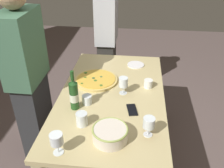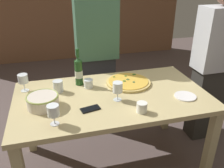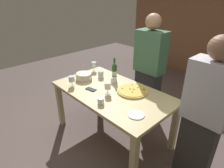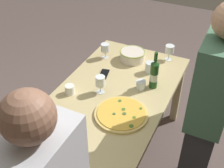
{
  "view_description": "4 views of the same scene",
  "coord_description": "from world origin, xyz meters",
  "px_view_note": "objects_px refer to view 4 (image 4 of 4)",
  "views": [
    {
      "loc": [
        -1.76,
        -0.2,
        1.93
      ],
      "look_at": [
        0.0,
        0.0,
        0.85
      ],
      "focal_mm": 39.15,
      "sensor_mm": 36.0,
      "label": 1
    },
    {
      "loc": [
        -0.45,
        -1.69,
        1.7
      ],
      "look_at": [
        0.0,
        0.0,
        0.85
      ],
      "focal_mm": 38.09,
      "sensor_mm": 36.0,
      "label": 2
    },
    {
      "loc": [
        1.59,
        -1.5,
        1.93
      ],
      "look_at": [
        0.0,
        0.0,
        0.85
      ],
      "focal_mm": 30.25,
      "sensor_mm": 36.0,
      "label": 3
    },
    {
      "loc": [
        1.67,
        0.8,
        2.24
      ],
      "look_at": [
        0.0,
        0.0,
        0.85
      ],
      "focal_mm": 46.57,
      "sensor_mm": 36.0,
      "label": 4
    }
  ],
  "objects_px": {
    "serving_bowl": "(132,55)",
    "wine_glass_near_pizza": "(105,48)",
    "pizza": "(121,114)",
    "side_plate": "(52,132)",
    "wine_glass_by_bottle": "(170,50)",
    "dining_table": "(112,102)",
    "person_host": "(207,115)",
    "cup_amber": "(141,85)",
    "cell_phone": "(104,74)",
    "wine_bottle": "(154,74)",
    "cup_ceramic": "(70,89)",
    "cup_spare": "(150,67)",
    "wine_glass_far_left": "(100,82)"
  },
  "relations": [
    {
      "from": "serving_bowl",
      "to": "wine_glass_near_pizza",
      "type": "xyz_separation_m",
      "value": [
        0.07,
        -0.25,
        0.05
      ]
    },
    {
      "from": "pizza",
      "to": "side_plate",
      "type": "bearing_deg",
      "value": -44.31
    },
    {
      "from": "wine_glass_by_bottle",
      "to": "serving_bowl",
      "type": "bearing_deg",
      "value": -63.77
    },
    {
      "from": "dining_table",
      "to": "person_host",
      "type": "bearing_deg",
      "value": 87.91
    },
    {
      "from": "wine_glass_near_pizza",
      "to": "cup_amber",
      "type": "distance_m",
      "value": 0.59
    },
    {
      "from": "cell_phone",
      "to": "wine_bottle",
      "type": "bearing_deg",
      "value": 170.06
    },
    {
      "from": "wine_glass_near_pizza",
      "to": "person_host",
      "type": "distance_m",
      "value": 1.17
    },
    {
      "from": "wine_glass_by_bottle",
      "to": "side_plate",
      "type": "height_order",
      "value": "wine_glass_by_bottle"
    },
    {
      "from": "serving_bowl",
      "to": "cup_ceramic",
      "type": "xyz_separation_m",
      "value": [
        0.7,
        -0.26,
        -0.01
      ]
    },
    {
      "from": "dining_table",
      "to": "serving_bowl",
      "type": "bearing_deg",
      "value": -174.81
    },
    {
      "from": "cup_ceramic",
      "to": "cup_spare",
      "type": "xyz_separation_m",
      "value": [
        -0.57,
        0.48,
        0.01
      ]
    },
    {
      "from": "serving_bowl",
      "to": "wine_bottle",
      "type": "height_order",
      "value": "wine_bottle"
    },
    {
      "from": "wine_glass_far_left",
      "to": "side_plate",
      "type": "relative_size",
      "value": 0.87
    },
    {
      "from": "cup_spare",
      "to": "wine_glass_far_left",
      "type": "bearing_deg",
      "value": -30.59
    },
    {
      "from": "cup_ceramic",
      "to": "cell_phone",
      "type": "relative_size",
      "value": 0.54
    },
    {
      "from": "pizza",
      "to": "serving_bowl",
      "type": "xyz_separation_m",
      "value": [
        -0.75,
        -0.22,
        0.04
      ]
    },
    {
      "from": "serving_bowl",
      "to": "wine_glass_near_pizza",
      "type": "height_order",
      "value": "wine_glass_near_pizza"
    },
    {
      "from": "wine_glass_by_bottle",
      "to": "cup_ceramic",
      "type": "distance_m",
      "value": 1.03
    },
    {
      "from": "wine_bottle",
      "to": "cell_phone",
      "type": "distance_m",
      "value": 0.47
    },
    {
      "from": "dining_table",
      "to": "pizza",
      "type": "xyz_separation_m",
      "value": [
        0.2,
        0.17,
        0.11
      ]
    },
    {
      "from": "wine_glass_by_bottle",
      "to": "cup_spare",
      "type": "distance_m",
      "value": 0.3
    },
    {
      "from": "pizza",
      "to": "wine_glass_by_bottle",
      "type": "distance_m",
      "value": 0.92
    },
    {
      "from": "cup_ceramic",
      "to": "wine_glass_near_pizza",
      "type": "bearing_deg",
      "value": 179.21
    },
    {
      "from": "wine_glass_by_bottle",
      "to": "cell_phone",
      "type": "xyz_separation_m",
      "value": [
        0.49,
        -0.44,
        -0.11
      ]
    },
    {
      "from": "serving_bowl",
      "to": "cell_phone",
      "type": "bearing_deg",
      "value": -21.43
    },
    {
      "from": "person_host",
      "to": "side_plate",
      "type": "bearing_deg",
      "value": 32.17
    },
    {
      "from": "wine_glass_near_pizza",
      "to": "cell_phone",
      "type": "distance_m",
      "value": 0.31
    },
    {
      "from": "wine_glass_by_bottle",
      "to": "person_host",
      "type": "relative_size",
      "value": 0.09
    },
    {
      "from": "pizza",
      "to": "cup_ceramic",
      "type": "xyz_separation_m",
      "value": [
        -0.06,
        -0.49,
        0.03
      ]
    },
    {
      "from": "wine_glass_near_pizza",
      "to": "side_plate",
      "type": "bearing_deg",
      "value": 6.24
    },
    {
      "from": "side_plate",
      "to": "cell_phone",
      "type": "relative_size",
      "value": 1.23
    },
    {
      "from": "wine_bottle",
      "to": "person_host",
      "type": "bearing_deg",
      "value": 61.46
    },
    {
      "from": "cup_spare",
      "to": "side_plate",
      "type": "height_order",
      "value": "cup_spare"
    },
    {
      "from": "dining_table",
      "to": "side_plate",
      "type": "height_order",
      "value": "side_plate"
    },
    {
      "from": "cup_ceramic",
      "to": "side_plate",
      "type": "distance_m",
      "value": 0.45
    },
    {
      "from": "dining_table",
      "to": "cell_phone",
      "type": "height_order",
      "value": "cell_phone"
    },
    {
      "from": "side_plate",
      "to": "cup_amber",
      "type": "bearing_deg",
      "value": 153.11
    },
    {
      "from": "cup_amber",
      "to": "wine_glass_far_left",
      "type": "bearing_deg",
      "value": -56.46
    },
    {
      "from": "cup_spare",
      "to": "cell_phone",
      "type": "distance_m",
      "value": 0.41
    },
    {
      "from": "cup_amber",
      "to": "cup_ceramic",
      "type": "bearing_deg",
      "value": -58.29
    },
    {
      "from": "dining_table",
      "to": "wine_glass_near_pizza",
      "type": "xyz_separation_m",
      "value": [
        -0.48,
        -0.3,
        0.19
      ]
    },
    {
      "from": "side_plate",
      "to": "cell_phone",
      "type": "xyz_separation_m",
      "value": [
        -0.79,
        0.01,
        0.0
      ]
    },
    {
      "from": "dining_table",
      "to": "pizza",
      "type": "relative_size",
      "value": 3.96
    },
    {
      "from": "wine_glass_far_left",
      "to": "side_plate",
      "type": "height_order",
      "value": "wine_glass_far_left"
    },
    {
      "from": "wine_glass_near_pizza",
      "to": "cup_ceramic",
      "type": "bearing_deg",
      "value": -0.79
    },
    {
      "from": "wine_glass_far_left",
      "to": "serving_bowl",
      "type": "bearing_deg",
      "value": 175.55
    },
    {
      "from": "wine_glass_near_pizza",
      "to": "cup_spare",
      "type": "xyz_separation_m",
      "value": [
        0.05,
        0.47,
        -0.05
      ]
    },
    {
      "from": "pizza",
      "to": "cup_amber",
      "type": "distance_m",
      "value": 0.37
    },
    {
      "from": "wine_glass_near_pizza",
      "to": "wine_glass_far_left",
      "type": "distance_m",
      "value": 0.54
    },
    {
      "from": "dining_table",
      "to": "wine_glass_near_pizza",
      "type": "distance_m",
      "value": 0.6
    }
  ]
}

